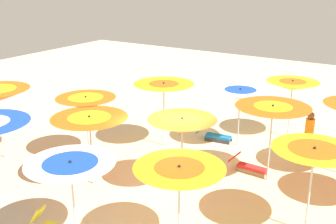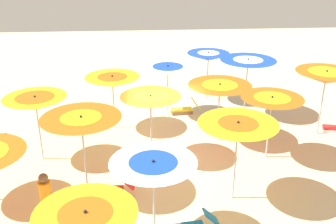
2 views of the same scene
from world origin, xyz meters
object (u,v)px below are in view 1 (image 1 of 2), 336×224
Objects in this scene: beach_umbrella_7 at (182,126)px; lounger_2 at (216,136)px; beach_umbrella_6 at (273,112)px; beach_umbrella_12 at (179,175)px; beach_umbrella_3 at (86,102)px; beach_umbrella_1 at (240,94)px; beach_umbrella_0 at (292,86)px; beach_umbrella_13 at (71,170)px; beach_umbrella_2 at (164,88)px; lounger_0 at (249,167)px; beach_umbrella_8 at (90,123)px; beachgoer_0 at (309,137)px; beach_umbrella_11 at (314,157)px.

lounger_2 is (-3.99, -0.83, -1.84)m from beach_umbrella_7.
beach_umbrella_6 is 4.47m from beach_umbrella_12.
beach_umbrella_1 is at bearing 133.37° from beach_umbrella_3.
beach_umbrella_7 is at bearing -13.20° from beach_umbrella_0.
beach_umbrella_6 is at bearing 153.48° from beach_umbrella_13.
beach_umbrella_2 reaches higher than beach_umbrella_0.
beach_umbrella_13 is at bearing -26.52° from beach_umbrella_6.
beach_umbrella_3 is 3.95m from beach_umbrella_7.
beach_umbrella_12 is at bearing -86.31° from lounger_0.
beach_umbrella_12 is (6.51, 1.32, -0.07)m from beach_umbrella_1.
beach_umbrella_8 is 4.09m from beach_umbrella_12.
beach_umbrella_6 is 1.36× the size of beachgoer_0.
beach_umbrella_13 is 8.27m from beachgoer_0.
beach_umbrella_0 is 1.00× the size of beach_umbrella_7.
beach_umbrella_12 is (2.46, 1.38, -0.12)m from beach_umbrella_7.
beach_umbrella_13 is (3.60, -0.81, -0.10)m from beach_umbrella_7.
beach_umbrella_2 is 6.21m from beach_umbrella_12.
lounger_0 is at bearing 33.16° from beach_umbrella_1.
beach_umbrella_11 is (2.70, 5.98, -0.19)m from beach_umbrella_2.
beach_umbrella_7 is 2.82m from beach_umbrella_12.
beachgoer_0 is at bearing 133.99° from beach_umbrella_8.
beach_umbrella_3 is at bearing -74.03° from beach_umbrella_6.
beach_umbrella_3 reaches higher than lounger_2.
beach_umbrella_0 is 6.51m from beach_umbrella_11.
beach_umbrella_11 reaches higher than beach_umbrella_13.
beach_umbrella_6 reaches higher than beach_umbrella_13.
beach_umbrella_11 reaches higher than beach_umbrella_8.
beach_umbrella_11 is at bearing 127.35° from beach_umbrella_13.
beach_umbrella_11 is (2.10, 1.75, -0.20)m from beach_umbrella_6.
beach_umbrella_8 is (7.07, -3.88, -0.08)m from beach_umbrella_0.
beach_umbrella_8 reaches higher than beachgoer_0.
beach_umbrella_2 is 1.86× the size of lounger_0.
beach_umbrella_12 is at bearing -7.54° from beach_umbrella_6.
lounger_2 reaches higher than lounger_0.
lounger_0 is at bearing -177.17° from beachgoer_0.
beach_umbrella_7 is 3.69m from beach_umbrella_13.
beach_umbrella_7 reaches higher than lounger_2.
beach_umbrella_0 is 0.94× the size of beach_umbrella_2.
lounger_0 is (-1.89, 5.23, -1.82)m from beach_umbrella_3.
beach_umbrella_6 reaches higher than beach_umbrella_11.
beach_umbrella_13 is at bearing -12.65° from beach_umbrella_7.
beach_umbrella_3 is at bearing 160.50° from beachgoer_0.
beach_umbrella_11 reaches higher than beach_umbrella_3.
beach_umbrella_2 is at bearing -57.33° from beach_umbrella_1.
beach_umbrella_7 is at bearing 41.69° from beach_umbrella_2.
beach_umbrella_1 is 0.90× the size of beach_umbrella_6.
beach_umbrella_8 is at bearing -3.38° from beach_umbrella_2.
beach_umbrella_0 is at bearing 144.83° from beach_umbrella_1.
beach_umbrella_1 is 1.02× the size of beach_umbrella_13.
beach_umbrella_8 is 1.61× the size of lounger_2.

